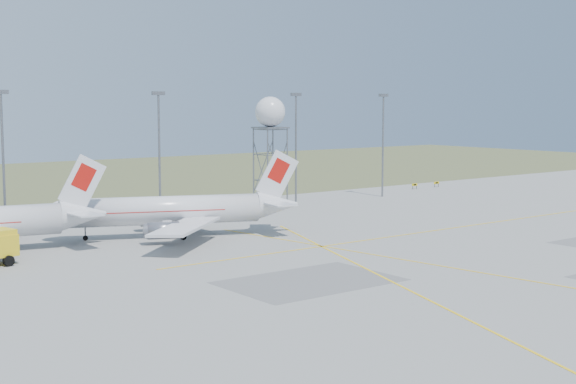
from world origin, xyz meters
TOP-DOWN VIEW (x-y plane):
  - ground at (0.00, 0.00)m, footprint 400.00×400.00m
  - grass_strip at (0.00, 140.00)m, footprint 400.00×120.00m
  - mast_a at (-35.00, 66.00)m, footprint 2.20×0.50m
  - mast_b at (-10.00, 66.00)m, footprint 2.20×0.50m
  - mast_c at (18.00, 66.00)m, footprint 2.20×0.50m
  - mast_d at (40.00, 66.00)m, footprint 2.20×0.50m
  - taxi_sign_near at (55.60, 72.00)m, footprint 1.60×0.17m
  - taxi_sign_far at (62.60, 72.00)m, footprint 1.60×0.17m
  - airliner_main at (-17.81, 48.60)m, footprint 33.91×31.71m
  - radar_tower at (13.55, 67.84)m, footprint 5.47×5.47m

SIDE VIEW (x-z plane):
  - ground at x=0.00m, z-range 0.00..0.00m
  - grass_strip at x=0.00m, z-range 0.00..0.03m
  - taxi_sign_near at x=55.60m, z-range 0.29..1.49m
  - taxi_sign_far at x=62.60m, z-range 0.29..1.49m
  - airliner_main at x=-17.81m, z-range -2.33..9.70m
  - radar_tower at x=13.55m, z-range 1.21..21.03m
  - mast_a at x=-35.00m, z-range 1.82..22.32m
  - mast_b at x=-10.00m, z-range 1.82..22.32m
  - mast_c at x=18.00m, z-range 1.82..22.32m
  - mast_d at x=40.00m, z-range 1.82..22.32m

